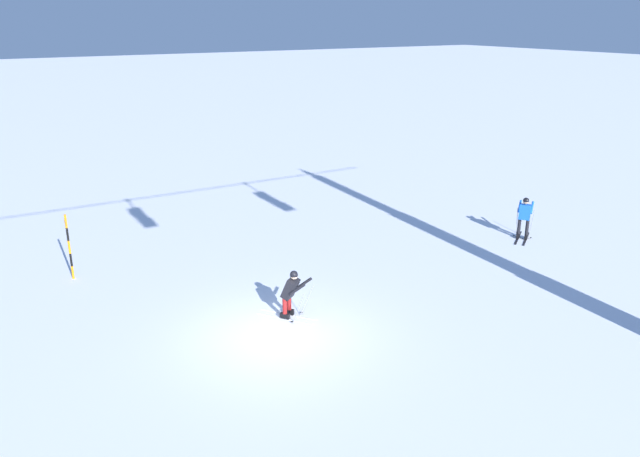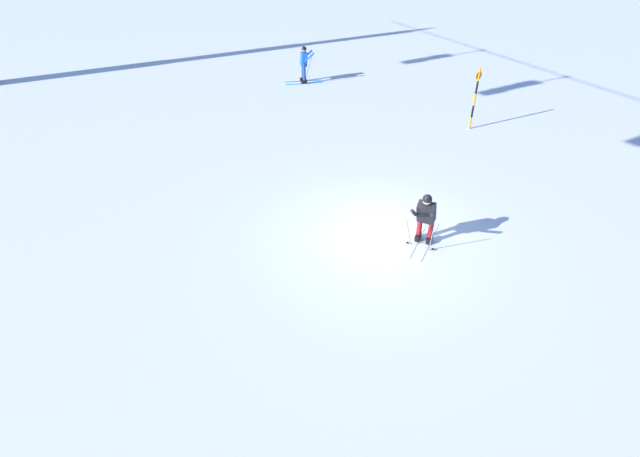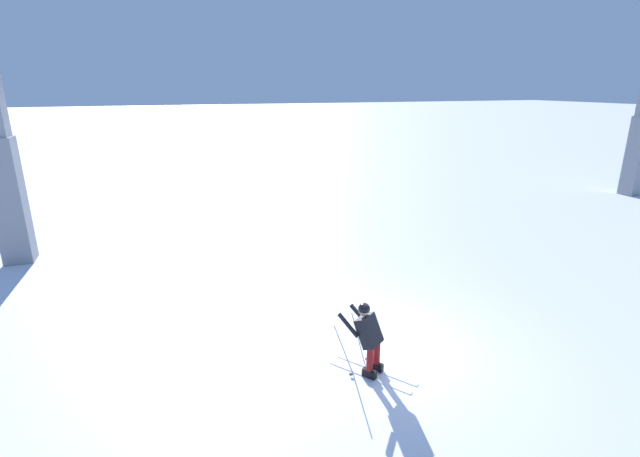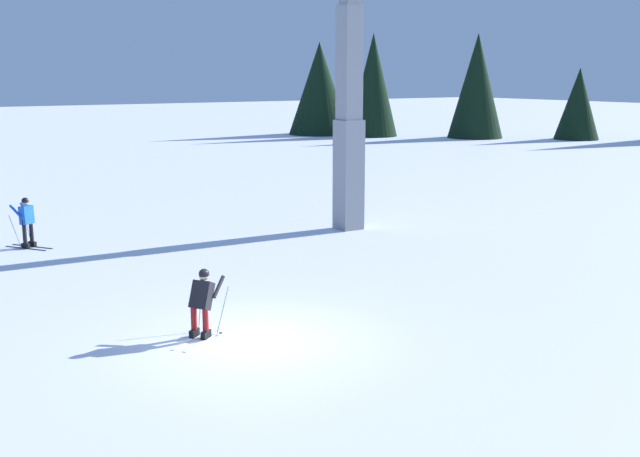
{
  "view_description": "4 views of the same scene",
  "coord_description": "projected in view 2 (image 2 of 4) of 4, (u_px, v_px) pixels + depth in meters",
  "views": [
    {
      "loc": [
        6.9,
        13.7,
        8.34
      ],
      "look_at": [
        -0.67,
        1.13,
        3.33
      ],
      "focal_mm": 35.11,
      "sensor_mm": 36.0,
      "label": 1
    },
    {
      "loc": [
        -8.37,
        6.47,
        7.38
      ],
      "look_at": [
        -1.48,
        2.56,
        1.97
      ],
      "focal_mm": 27.82,
      "sensor_mm": 36.0,
      "label": 2
    },
    {
      "loc": [
        -4.43,
        -7.9,
        5.5
      ],
      "look_at": [
        -1.1,
        1.24,
        2.44
      ],
      "focal_mm": 25.79,
      "sensor_mm": 36.0,
      "label": 3
    },
    {
      "loc": [
        13.82,
        -7.13,
        5.59
      ],
      "look_at": [
        -0.63,
        2.12,
        2.11
      ],
      "focal_mm": 42.7,
      "sensor_mm": 36.0,
      "label": 4
    }
  ],
  "objects": [
    {
      "name": "trail_marker_pole",
      "position": [
        475.0,
        97.0,
        17.9
      ],
      "size": [
        0.07,
        0.28,
        2.24
      ],
      "color": "orange",
      "rests_on": "ground_plane"
    },
    {
      "name": "ground_plane",
      "position": [
        378.0,
        236.0,
        12.81
      ],
      "size": [
        260.0,
        260.0,
        0.0
      ],
      "primitive_type": "plane",
      "color": "white"
    },
    {
      "name": "skier_distant_uphill",
      "position": [
        304.0,
        62.0,
        22.52
      ],
      "size": [
        0.96,
        1.78,
        1.65
      ],
      "color": "#198CCC",
      "rests_on": "ground_plane"
    },
    {
      "name": "skier_carving_main",
      "position": [
        426.0,
        215.0,
        12.05
      ],
      "size": [
        1.37,
        1.67,
        1.6
      ],
      "color": "white",
      "rests_on": "ground_plane"
    }
  ]
}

